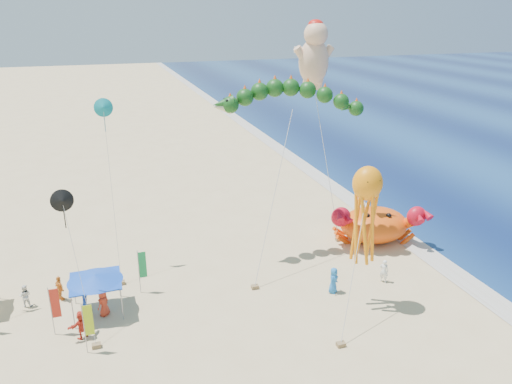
# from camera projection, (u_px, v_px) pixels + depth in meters

# --- Properties ---
(ground) EXTENTS (320.00, 320.00, 0.00)m
(ground) POSITION_uv_depth(u_px,v_px,m) (292.00, 284.00, 35.30)
(ground) COLOR #D1B784
(ground) RESTS_ON ground
(foam_strip) EXTENTS (320.00, 320.00, 0.00)m
(foam_strip) POSITION_uv_depth(u_px,v_px,m) (435.00, 259.00, 38.79)
(foam_strip) COLOR silver
(foam_strip) RESTS_ON ground
(crab_inflatable) EXTENTS (7.79, 6.19, 3.41)m
(crab_inflatable) POSITION_uv_depth(u_px,v_px,m) (375.00, 224.00, 41.55)
(crab_inflatable) COLOR #F8520D
(crab_inflatable) RESTS_ON ground
(dragon_kite) EXTENTS (11.30, 6.47, 13.18)m
(dragon_kite) POSITION_uv_depth(u_px,v_px,m) (291.00, 103.00, 36.19)
(dragon_kite) COLOR #103E11
(dragon_kite) RESTS_ON ground
(cherub_kite) EXTENTS (2.69, 4.99, 17.59)m
(cherub_kite) POSITION_uv_depth(u_px,v_px,m) (314.00, 53.00, 39.76)
(cherub_kite) COLOR #EDB791
(cherub_kite) RESTS_ON ground
(octopus_kite) EXTENTS (4.33, 4.71, 9.50)m
(octopus_kite) POSITION_uv_depth(u_px,v_px,m) (366.00, 208.00, 30.65)
(octopus_kite) COLOR orange
(octopus_kite) RESTS_ON ground
(canopy_blue) EXTENTS (3.42, 3.42, 2.71)m
(canopy_blue) POSITION_uv_depth(u_px,v_px,m) (95.00, 278.00, 31.29)
(canopy_blue) COLOR gray
(canopy_blue) RESTS_ON ground
(feather_flags) EXTENTS (10.01, 5.62, 3.20)m
(feather_flags) POSITION_uv_depth(u_px,v_px,m) (69.00, 297.00, 29.98)
(feather_flags) COLOR gray
(feather_flags) RESTS_ON ground
(beachgoers) EXTENTS (24.70, 5.97, 1.85)m
(beachgoers) POSITION_uv_depth(u_px,v_px,m) (146.00, 299.00, 31.92)
(beachgoers) COLOR white
(beachgoers) RESTS_ON ground
(small_kites) EXTENTS (9.55, 10.62, 12.61)m
(small_kites) POSITION_uv_depth(u_px,v_px,m) (52.00, 186.00, 31.07)
(small_kites) COLOR #E04A73
(small_kites) RESTS_ON ground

